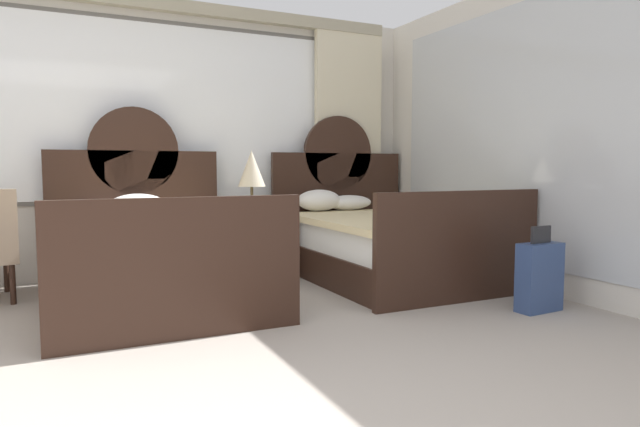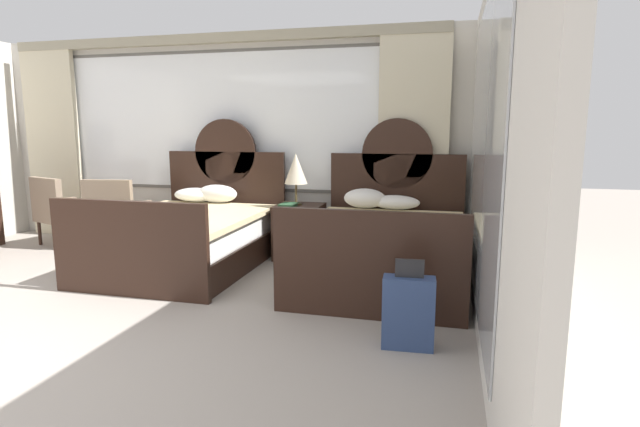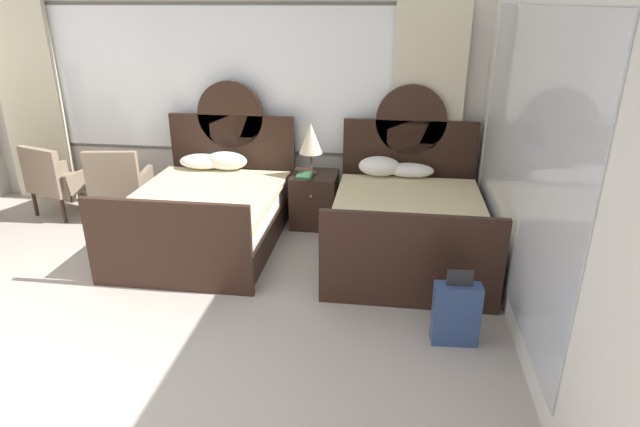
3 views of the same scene
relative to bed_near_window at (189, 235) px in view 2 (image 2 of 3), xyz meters
The scene contains 10 objects.
wall_back_window 1.59m from the bed_near_window, 97.72° to the left, with size 6.33×0.22×2.70m.
wall_right_mirror 3.41m from the bed_near_window, 21.07° to the right, with size 0.08×4.73×2.70m.
bed_near_window is the anchor object (origin of this frame).
bed_near_mirror 2.17m from the bed_near_window, ahead, with size 1.57×2.14×1.63m.
nightstand_between_beds 1.26m from the bed_near_window, 30.01° to the left, with size 0.53×0.55×0.63m.
table_lamp_on_nightstand 1.41m from the bed_near_window, 31.28° to the left, with size 0.27×0.27×0.60m.
book_on_nightstand 1.16m from the bed_near_window, 27.79° to the left, with size 0.18×0.26×0.03m.
armchair_by_window_left 1.38m from the bed_near_window, 159.26° to the left, with size 0.71×0.71×0.90m.
armchair_by_window_centre 2.16m from the bed_near_window, 166.88° to the left, with size 0.79×0.79×0.90m.
suitcase_on_floor 2.97m from the bed_near_window, 31.69° to the right, with size 0.36×0.17×0.64m.
Camera 2 is at (2.91, -1.95, 1.51)m, focal length 28.13 mm.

